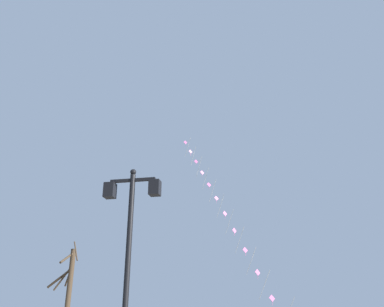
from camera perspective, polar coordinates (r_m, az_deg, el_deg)
twin_lantern_lamp_post at (r=10.41m, az=-8.85°, el=-10.52°), size 1.52×0.28×5.17m
kite_train at (r=29.38m, az=4.21°, el=-7.64°), size 8.50×13.04×17.36m
bare_tree at (r=19.51m, az=-17.30°, el=-18.71°), size 1.77×1.93×4.77m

